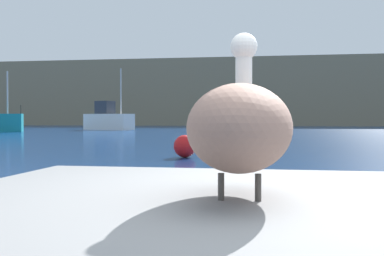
# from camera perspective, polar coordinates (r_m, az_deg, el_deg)

# --- Properties ---
(hillside_backdrop) EXTENTS (140.00, 13.67, 9.19)m
(hillside_backdrop) POSITION_cam_1_polar(r_m,az_deg,el_deg) (71.11, 10.04, 4.02)
(hillside_backdrop) COLOR #7F755B
(hillside_backdrop) RESTS_ON ground
(pelican) EXTENTS (0.50, 1.29, 0.84)m
(pelican) POSITION_cam_1_polar(r_m,az_deg,el_deg) (2.30, 5.71, 0.30)
(pelican) COLOR #987162
(pelican) RESTS_ON pier_dock
(fishing_boat_white) EXTENTS (5.04, 3.26, 5.53)m
(fishing_boat_white) POSITION_cam_1_polar(r_m,az_deg,el_deg) (44.86, -9.83, 1.00)
(fishing_boat_white) COLOR white
(fishing_boat_white) RESTS_ON ground
(mooring_buoy) EXTENTS (0.64, 0.64, 0.64)m
(mooring_buoy) POSITION_cam_1_polar(r_m,az_deg,el_deg) (13.71, -0.84, -2.16)
(mooring_buoy) COLOR red
(mooring_buoy) RESTS_ON ground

